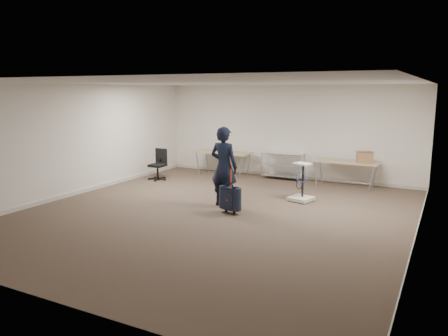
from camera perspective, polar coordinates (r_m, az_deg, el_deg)
The scene contains 10 objects.
ground at distance 9.56m, azimuth -1.03°, elevation -5.92°, with size 9.00×9.00×0.00m, color #47372B.
room_shell at distance 10.74m, azimuth 2.50°, elevation -3.85°, with size 8.00×9.00×9.00m.
folding_table_left at distance 13.71m, azimuth -0.12°, elevation 1.90°, with size 1.80×0.75×0.73m.
folding_table_right at distance 12.43m, azimuth 15.59°, elevation 0.66°, with size 1.80×0.75×0.73m.
wire_shelf at distance 13.22m, azimuth 7.70°, elevation 0.45°, with size 1.22×0.47×0.80m.
person at distance 9.96m, azimuth -0.02°, elevation 0.18°, with size 0.67×0.44×1.84m, color black.
suitcase at distance 9.48m, azimuth 0.82°, elevation -3.98°, with size 0.40×0.28×0.98m.
office_chair at distance 13.18m, azimuth -8.57°, elevation -0.31°, with size 0.56×0.56×0.92m.
equipment_cart at distance 10.69m, azimuth 10.06°, elevation -2.99°, with size 0.63×0.63×0.93m.
cardboard_box at distance 12.24m, azimuth 17.90°, elevation 1.37°, with size 0.40×0.30×0.30m, color #8B5C41.
Camera 1 is at (4.40, -8.07, 2.65)m, focal length 35.00 mm.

